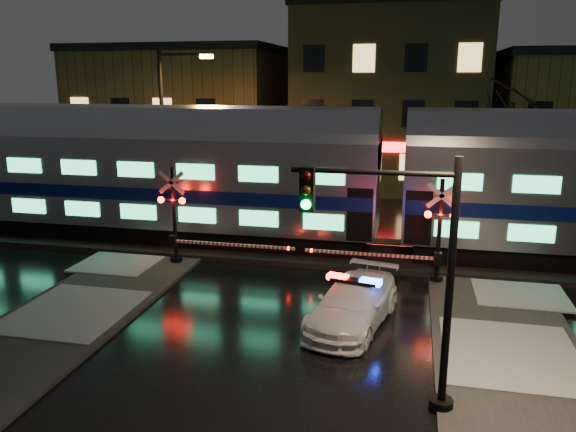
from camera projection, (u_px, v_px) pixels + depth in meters
The scene contains 12 objects.
ground at pixel (295, 297), 19.15m from camera, with size 120.00×120.00×0.00m, color black.
ballast at pixel (319, 251), 23.86m from camera, with size 90.00×4.20×0.24m, color black.
sidewalk_left at pixel (7, 358), 14.82m from camera, with size 4.00×20.00×0.12m, color #2D2D2D.
sidewalk_right at pixel (532, 422), 12.08m from camera, with size 4.00×20.00×0.12m, color #2D2D2D.
building_left at pixel (185, 116), 41.67m from camera, with size 14.00×10.00×9.00m, color #533520.
building_mid at pixel (390, 101), 38.68m from camera, with size 12.00×11.00×11.50m, color brown.
train at pixel (392, 178), 22.46m from camera, with size 51.00×3.12×5.92m.
police_car at pixel (353, 303), 16.85m from camera, with size 2.84×4.98×1.52m.
crossing_signal_right at pixel (428, 241), 20.02m from camera, with size 5.43×0.64×3.85m.
crossing_signal_left at pixel (182, 226), 22.00m from camera, with size 5.55×0.65×3.93m.
traffic_light at pixel (407, 280), 12.02m from camera, with size 3.71×0.68×5.74m.
streetlight at pixel (168, 125), 28.27m from camera, with size 2.87×0.30×8.60m.
Camera 1 is at (3.67, -17.56, 7.26)m, focal length 35.00 mm.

